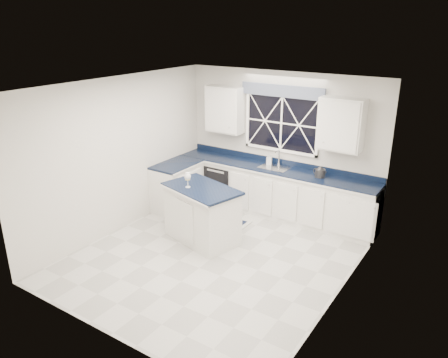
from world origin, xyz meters
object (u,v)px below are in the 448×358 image
Objects in this scene: faucet at (278,157)px; island at (202,214)px; wine_glass at (188,177)px; soap_bottle at (269,159)px; kettle at (320,172)px; dishwasher at (225,183)px.

faucet is 0.21× the size of island.
wine_glass is 1.18× the size of soap_bottle.
wine_glass reaches higher than kettle.
island is (0.59, -1.61, 0.07)m from dishwasher.
soap_bottle is at bearing 74.08° from wine_glass.
kettle reaches higher than dishwasher.
kettle is 2.36m from wine_glass.
island is at bearing -69.70° from dishwasher.
soap_bottle is at bearing -171.17° from kettle.
wine_glass is (-1.62, -1.72, 0.10)m from kettle.
wine_glass is 1.94m from soap_bottle.
kettle is 1.10m from soap_bottle.
island is 6.66× the size of soap_bottle.
kettle is 1.32× the size of soap_bottle.
wine_glass reaches higher than dishwasher.
island is at bearing -105.66° from faucet.
dishwasher is 1.31m from faucet.
faucet reaches higher than dishwasher.
dishwasher is 3.79× the size of soap_bottle.
faucet is at bearing -175.40° from kettle.
dishwasher is 1.14m from soap_bottle.
faucet is at bearing 69.84° from wine_glass.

